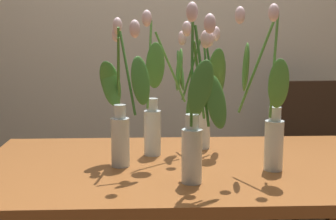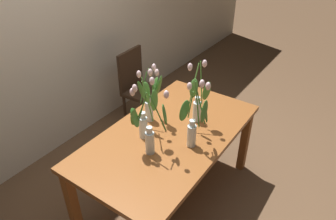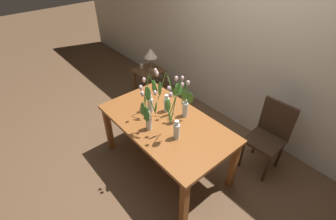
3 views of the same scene
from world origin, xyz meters
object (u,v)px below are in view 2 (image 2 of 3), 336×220
tulip_vase_0 (194,123)px  tulip_vase_3 (148,129)px  dining_table (169,142)px  tulip_vase_2 (146,116)px  dining_chair (138,85)px  tulip_vase_1 (198,103)px  tulip_vase_4 (150,100)px

tulip_vase_0 → tulip_vase_3: (-0.26, 0.23, 0.00)m
dining_table → tulip_vase_3: bearing=-179.9°
tulip_vase_3 → tulip_vase_2: bearing=42.7°
dining_table → tulip_vase_2: tulip_vase_2 is taller
tulip_vase_2 → dining_chair: size_ratio=0.61×
tulip_vase_1 → dining_chair: (0.53, 1.09, -0.41)m
tulip_vase_2 → tulip_vase_1: bearing=-30.7°
tulip_vase_1 → tulip_vase_4: size_ratio=1.15×
dining_table → tulip_vase_2: size_ratio=2.81×
tulip_vase_4 → dining_chair: size_ratio=0.55×
tulip_vase_0 → tulip_vase_4: 0.47m
tulip_vase_1 → dining_chair: bearing=63.8°
tulip_vase_0 → tulip_vase_4: size_ratio=1.14×
tulip_vase_0 → tulip_vase_1: tulip_vase_1 is taller
tulip_vase_3 → tulip_vase_4: bearing=34.8°
tulip_vase_1 → dining_chair: size_ratio=0.63×
tulip_vase_4 → tulip_vase_0: bearing=-99.1°
tulip_vase_3 → dining_chair: bearing=42.8°
dining_table → tulip_vase_0: size_ratio=2.74×
tulip_vase_0 → tulip_vase_2: (-0.12, 0.36, -0.01)m
tulip_vase_1 → tulip_vase_0: bearing=-154.6°
tulip_vase_4 → dining_chair: bearing=45.9°
tulip_vase_3 → dining_chair: tulip_vase_3 is taller
dining_table → tulip_vase_3: size_ratio=2.94×
tulip_vase_1 → tulip_vase_4: bearing=120.2°
tulip_vase_3 → tulip_vase_4: 0.40m
tulip_vase_0 → dining_table: bearing=87.4°
tulip_vase_2 → tulip_vase_4: size_ratio=1.11×
tulip_vase_2 → dining_chair: 1.32m
tulip_vase_0 → dining_chair: (0.80, 1.21, -0.42)m
dining_table → dining_chair: dining_chair is taller
dining_chair → tulip_vase_0: bearing=-123.5°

